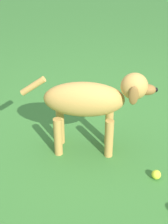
% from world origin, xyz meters
% --- Properties ---
extents(ground, '(14.00, 14.00, 0.00)m').
position_xyz_m(ground, '(0.00, 0.00, 0.00)').
color(ground, '#38722D').
extents(dog, '(0.74, 0.70, 0.66)m').
position_xyz_m(dog, '(-0.14, -0.15, 0.43)').
color(dog, '#C69347').
rests_on(dog, ground).
extents(tennis_ball_1, '(0.07, 0.07, 0.07)m').
position_xyz_m(tennis_ball_1, '(0.37, 0.20, 0.03)').
color(tennis_ball_1, '#C7DF3A').
rests_on(tennis_ball_1, ground).
extents(tennis_ball_2, '(0.07, 0.07, 0.07)m').
position_xyz_m(tennis_ball_2, '(-0.01, -0.69, 0.03)').
color(tennis_ball_2, '#D0DD31').
rests_on(tennis_ball_2, ground).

